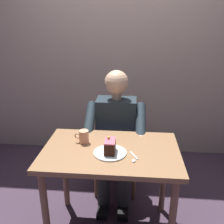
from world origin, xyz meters
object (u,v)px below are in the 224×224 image
seated_person (116,135)px  chair (117,141)px  cake_slice (110,146)px  coffee_cup (84,136)px  dessert_spoon (134,158)px  dining_table (111,162)px

seated_person → chair: bearing=-90.0°
chair → cake_slice: chair is taller
coffee_cup → dessert_spoon: (-0.38, 0.20, -0.05)m
dining_table → chair: 0.66m
dining_table → chair: size_ratio=1.12×
dining_table → cake_slice: 0.17m
dining_table → seated_person: 0.47m
seated_person → cake_slice: (0.00, 0.53, 0.17)m
dining_table → dessert_spoon: 0.23m
cake_slice → coffee_cup: 0.26m
dining_table → seated_person: bearing=-90.0°
dining_table → seated_person: size_ratio=0.81×
chair → dessert_spoon: size_ratio=6.30×
cake_slice → dessert_spoon: 0.18m
chair → seated_person: (0.00, 0.17, 0.15)m
chair → seated_person: bearing=90.0°
dining_table → coffee_cup: (0.21, -0.08, 0.16)m
cake_slice → dessert_spoon: cake_slice is taller
dessert_spoon → seated_person: bearing=-74.2°
dining_table → coffee_cup: bearing=-21.6°
chair → coffee_cup: size_ratio=8.14×
dining_table → seated_person: (0.00, -0.47, -0.01)m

